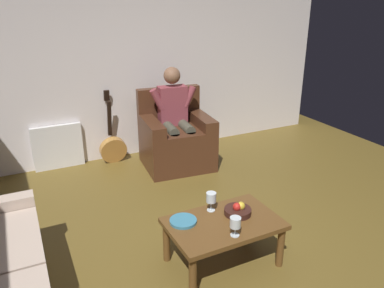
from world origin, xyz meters
TOP-DOWN VIEW (x-y plane):
  - ground_plane at (0.00, 0.00)m, footprint 6.61×6.61m
  - wall_back at (0.00, -2.78)m, footprint 5.75×0.06m
  - armchair at (-0.25, -2.13)m, footprint 0.92×0.85m
  - person_seated at (-0.25, -2.13)m, footprint 0.63×0.58m
  - coffee_table at (0.22, -0.11)m, footprint 0.92×0.60m
  - guitar at (0.48, -2.58)m, footprint 0.36×0.24m
  - radiator at (1.16, -2.71)m, footprint 0.62×0.06m
  - wine_glass_near at (0.23, -0.31)m, footprint 0.09×0.09m
  - wine_glass_far at (0.25, 0.09)m, footprint 0.09×0.09m
  - fruit_bowl at (0.06, -0.16)m, footprint 0.23×0.23m
  - decorative_dish at (0.52, -0.25)m, footprint 0.22×0.22m

SIDE VIEW (x-z plane):
  - ground_plane at x=0.00m, z-range 0.00..0.00m
  - guitar at x=0.48m, z-range -0.27..0.70m
  - radiator at x=1.16m, z-range 0.00..0.58m
  - coffee_table at x=0.22m, z-range 0.14..0.55m
  - armchair at x=-0.25m, z-range -0.14..0.84m
  - decorative_dish at x=0.52m, z-range 0.40..0.43m
  - fruit_bowl at x=0.06m, z-range 0.39..0.49m
  - wine_glass_far at x=0.25m, z-range 0.43..0.59m
  - wine_glass_near at x=0.23m, z-range 0.44..0.60m
  - person_seated at x=-0.25m, z-range 0.06..1.34m
  - wall_back at x=0.00m, z-range 0.00..2.54m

